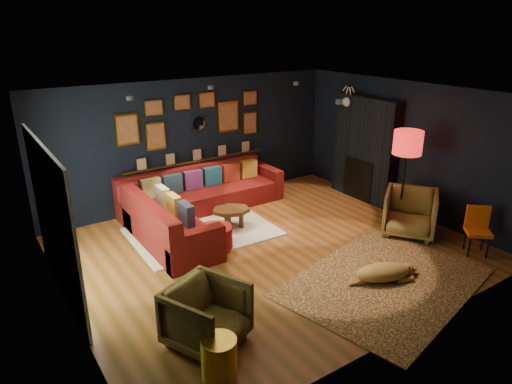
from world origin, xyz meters
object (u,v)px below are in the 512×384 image
gold_stool (219,359)px  pouf (216,237)px  armchair_left (207,313)px  dog (383,269)px  floor_lamp (407,146)px  orange_chair (478,226)px  sectional (190,206)px  coffee_table (231,212)px  armchair_right (410,211)px

gold_stool → pouf: bearing=61.7°
armchair_left → dog: size_ratio=0.72×
gold_stool → floor_lamp: bearing=17.7°
pouf → gold_stool: 3.02m
gold_stool → dog: 3.01m
orange_chair → gold_stool: bearing=-134.8°
pouf → armchair_left: 2.44m
floor_lamp → orange_chair: bearing=-77.7°
armchair_left → floor_lamp: (4.54, 0.92, 1.16)m
sectional → dog: 3.83m
coffee_table → gold_stool: size_ratio=1.77×
floor_lamp → pouf: bearing=160.5°
armchair_left → coffee_table: bearing=30.0°
gold_stool → orange_chair: 5.00m
orange_chair → pouf: bearing=-171.6°
armchair_left → pouf: bearing=34.6°
armchair_left → dog: bearing=-28.4°
coffee_table → gold_stool: (-2.09, -3.23, -0.08)m
orange_chair → floor_lamp: (-0.30, 1.35, 1.11)m
pouf → armchair_right: armchair_right is taller
armchair_right → dog: armchair_right is taller
pouf → gold_stool: (-1.43, -2.66, 0.02)m
coffee_table → floor_lamp: floor_lamp is taller
pouf → sectional: bearing=83.0°
armchair_left → gold_stool: (-0.16, -0.58, -0.18)m
coffee_table → floor_lamp: bearing=-33.6°
floor_lamp → dog: floor_lamp is taller
gold_stool → armchair_right: bearing=14.9°
coffee_table → armchair_left: bearing=-126.0°
sectional → coffee_table: 0.86m
pouf → armchair_right: size_ratio=0.63×
coffee_table → armchair_left: 3.28m
sectional → armchair_left: size_ratio=4.02×
armchair_left → sectional: bearing=43.0°
floor_lamp → sectional: bearing=142.1°
orange_chair → floor_lamp: size_ratio=0.43×
gold_stool → dog: size_ratio=0.42×
dog → sectional: bearing=131.8°
gold_stool → floor_lamp: (4.70, 1.50, 1.33)m
armchair_right → floor_lamp: bearing=133.3°
armchair_left → floor_lamp: size_ratio=0.46×
sectional → coffee_table: (0.50, -0.69, -0.00)m
armchair_left → floor_lamp: bearing=-12.6°
orange_chair → dog: bearing=-142.6°
coffee_table → armchair_left: size_ratio=1.02×
coffee_table → armchair_right: 3.25m
sectional → pouf: (-0.16, -1.27, -0.10)m
sectional → floor_lamp: size_ratio=1.83×
sectional → dog: (1.41, -3.56, -0.12)m
floor_lamp → armchair_right: bearing=-100.9°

